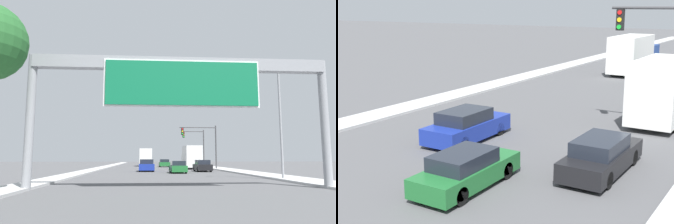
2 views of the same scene
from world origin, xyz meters
TOP-DOWN VIEW (x-y plane):
  - median_strip_left at (-9.00, 60.00)m, footprint 2.00×120.00m
  - car_mid_right at (-1.75, 42.25)m, footprint 1.89×4.73m
  - car_far_right at (1.75, 37.48)m, footprint 1.70×4.50m
  - car_far_center at (1.75, 62.47)m, footprint 1.89×4.35m
  - car_far_left at (5.25, 41.39)m, footprint 1.76×4.77m
  - truck_box_primary at (5.25, 51.06)m, footprint 2.39×7.79m
  - truck_box_secondary at (-1.75, 68.29)m, footprint 2.44×8.90m

SIDE VIEW (x-z plane):
  - median_strip_left at x=-9.00m, z-range 0.00..0.15m
  - car_far_right at x=1.75m, z-range -0.03..1.32m
  - car_far_center at x=1.75m, z-range -0.04..1.39m
  - car_far_left at x=5.25m, z-range -0.04..1.40m
  - car_mid_right at x=-1.75m, z-range -0.04..1.46m
  - truck_box_primary at x=5.25m, z-range 0.02..3.51m
  - truck_box_secondary at x=-1.75m, z-range 0.02..3.54m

